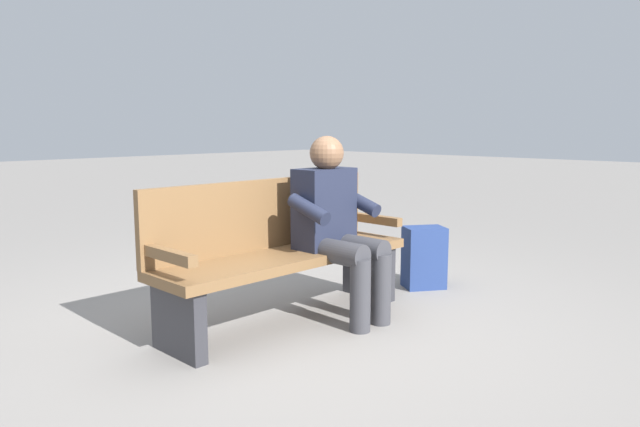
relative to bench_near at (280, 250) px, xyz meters
The scene contains 4 objects.
ground_plane 0.46m from the bench_near, 89.27° to the left, with size 40.00×40.00×0.00m, color gray.
bench_near is the anchor object (origin of this frame).
person_seated 0.40m from the bench_near, 140.20° to the left, with size 0.57×0.58×1.18m.
backpack 1.33m from the bench_near, 169.83° to the left, with size 0.37×0.36×0.47m.
Camera 1 is at (2.49, 2.67, 1.24)m, focal length 33.21 mm.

